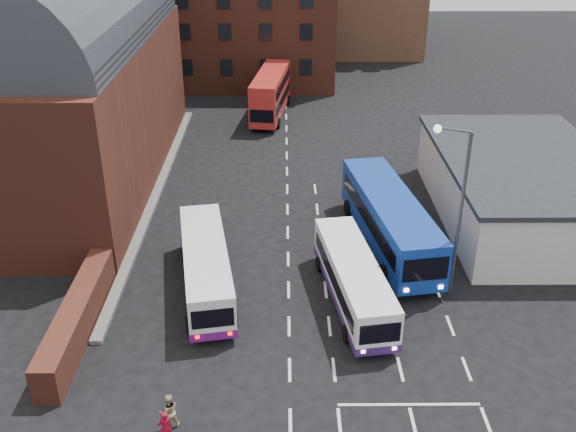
{
  "coord_description": "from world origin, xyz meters",
  "views": [
    {
      "loc": [
        -0.22,
        -23.21,
        19.5
      ],
      "look_at": [
        0.0,
        10.0,
        2.2
      ],
      "focal_mm": 40.0,
      "sensor_mm": 36.0,
      "label": 1
    }
  ],
  "objects_px": {
    "pedestrian_beige": "(169,411)",
    "bus_blue": "(389,218)",
    "pedestrian_red": "(165,427)",
    "bus_red_double": "(271,93)",
    "bus_white_outbound": "(206,265)",
    "street_lamp": "(456,198)",
    "bus_white_inbound": "(353,278)"
  },
  "relations": [
    {
      "from": "bus_white_inbound",
      "to": "bus_red_double",
      "type": "xyz_separation_m",
      "value": [
        -4.75,
        30.28,
        0.65
      ]
    },
    {
      "from": "bus_red_double",
      "to": "pedestrian_red",
      "type": "xyz_separation_m",
      "value": [
        -3.43,
        -39.61,
        -1.41
      ]
    },
    {
      "from": "bus_white_inbound",
      "to": "bus_blue",
      "type": "distance_m",
      "value": 6.48
    },
    {
      "from": "pedestrian_beige",
      "to": "bus_blue",
      "type": "bearing_deg",
      "value": -146.38
    },
    {
      "from": "pedestrian_beige",
      "to": "bus_white_inbound",
      "type": "bearing_deg",
      "value": -153.21
    },
    {
      "from": "bus_white_inbound",
      "to": "bus_blue",
      "type": "height_order",
      "value": "bus_blue"
    },
    {
      "from": "pedestrian_red",
      "to": "bus_red_double",
      "type": "bearing_deg",
      "value": -119.96
    },
    {
      "from": "bus_white_inbound",
      "to": "pedestrian_beige",
      "type": "bearing_deg",
      "value": 37.36
    },
    {
      "from": "bus_blue",
      "to": "bus_red_double",
      "type": "height_order",
      "value": "bus_red_double"
    },
    {
      "from": "bus_white_inbound",
      "to": "street_lamp",
      "type": "bearing_deg",
      "value": -177.87
    },
    {
      "from": "bus_blue",
      "to": "street_lamp",
      "type": "distance_m",
      "value": 6.54
    },
    {
      "from": "bus_white_outbound",
      "to": "pedestrian_beige",
      "type": "bearing_deg",
      "value": -102.64
    },
    {
      "from": "bus_white_outbound",
      "to": "bus_red_double",
      "type": "height_order",
      "value": "bus_red_double"
    },
    {
      "from": "pedestrian_red",
      "to": "pedestrian_beige",
      "type": "xyz_separation_m",
      "value": [
        0.02,
        0.84,
        0.03
      ]
    },
    {
      "from": "bus_white_outbound",
      "to": "bus_red_double",
      "type": "distance_m",
      "value": 29.2
    },
    {
      "from": "bus_white_outbound",
      "to": "pedestrian_red",
      "type": "relative_size",
      "value": 6.58
    },
    {
      "from": "street_lamp",
      "to": "pedestrian_beige",
      "type": "xyz_separation_m",
      "value": [
        -13.15,
        -9.46,
        -4.79
      ]
    },
    {
      "from": "bus_white_inbound",
      "to": "pedestrian_red",
      "type": "distance_m",
      "value": 12.44
    },
    {
      "from": "bus_blue",
      "to": "pedestrian_red",
      "type": "xyz_separation_m",
      "value": [
        -10.87,
        -15.21,
        -1.17
      ]
    },
    {
      "from": "bus_red_double",
      "to": "pedestrian_red",
      "type": "height_order",
      "value": "bus_red_double"
    },
    {
      "from": "bus_red_double",
      "to": "bus_white_outbound",
      "type": "bearing_deg",
      "value": 92.04
    },
    {
      "from": "bus_red_double",
      "to": "pedestrian_beige",
      "type": "relative_size",
      "value": 6.61
    },
    {
      "from": "bus_white_outbound",
      "to": "pedestrian_red",
      "type": "height_order",
      "value": "bus_white_outbound"
    },
    {
      "from": "bus_white_outbound",
      "to": "pedestrian_beige",
      "type": "distance_m",
      "value": 9.78
    },
    {
      "from": "bus_blue",
      "to": "bus_red_double",
      "type": "distance_m",
      "value": 25.51
    },
    {
      "from": "bus_red_double",
      "to": "street_lamp",
      "type": "distance_m",
      "value": 31.08
    },
    {
      "from": "bus_blue",
      "to": "bus_white_outbound",
      "type": "bearing_deg",
      "value": 15.0
    },
    {
      "from": "street_lamp",
      "to": "bus_white_outbound",
      "type": "bearing_deg",
      "value": 178.74
    },
    {
      "from": "bus_white_inbound",
      "to": "pedestrian_red",
      "type": "height_order",
      "value": "bus_white_inbound"
    },
    {
      "from": "bus_red_double",
      "to": "bus_blue",
      "type": "bearing_deg",
      "value": 114.77
    },
    {
      "from": "bus_blue",
      "to": "street_lamp",
      "type": "height_order",
      "value": "street_lamp"
    },
    {
      "from": "bus_blue",
      "to": "pedestrian_red",
      "type": "height_order",
      "value": "bus_blue"
    }
  ]
}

